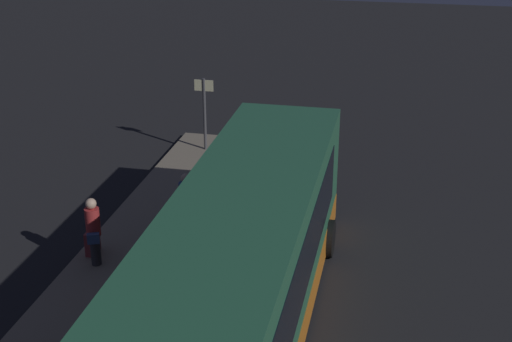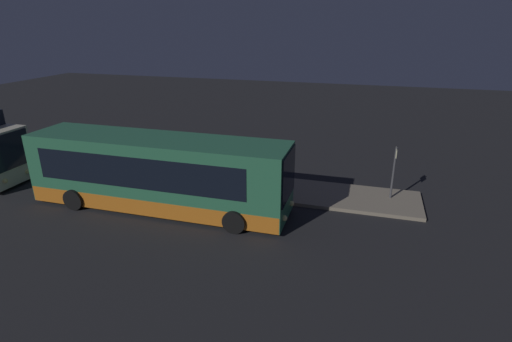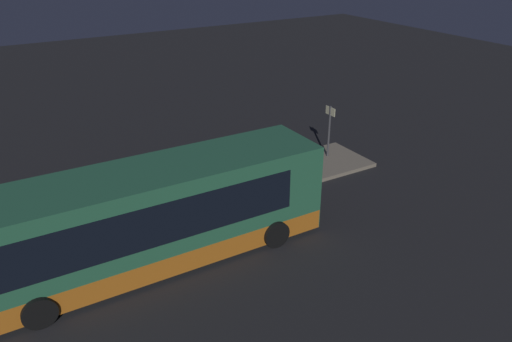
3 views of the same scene
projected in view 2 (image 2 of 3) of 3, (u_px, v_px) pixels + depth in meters
name	position (u px, v px, depth m)	size (l,w,h in m)	color
ground	(190.00, 209.00, 17.83)	(80.00, 80.00, 0.00)	#232326
platform	(216.00, 182.00, 20.56)	(20.00, 2.95, 0.16)	gray
bus_lead	(158.00, 174.00, 17.50)	(11.72, 2.86, 3.23)	#2D704C
passenger_boarding	(233.00, 160.00, 20.73)	(0.59, 0.48, 1.73)	#2D2D33
passenger_waiting	(261.00, 176.00, 18.74)	(0.45, 0.45, 1.68)	gray
suitcase	(244.00, 170.00, 21.11)	(0.47, 0.21, 0.84)	maroon
sign_post	(394.00, 168.00, 18.06)	(0.10, 0.63, 2.45)	#4C4C51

